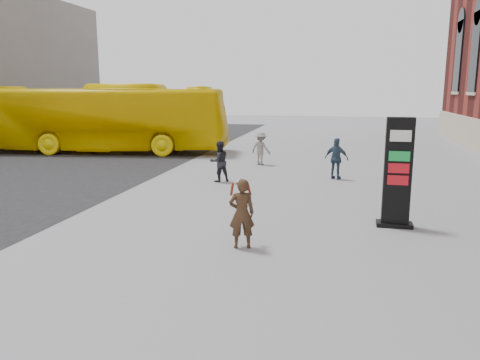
% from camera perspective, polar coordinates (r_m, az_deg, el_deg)
% --- Properties ---
extents(ground, '(100.00, 100.00, 0.00)m').
position_cam_1_polar(ground, '(10.65, -0.03, -7.87)').
color(ground, '#9E9EA3').
extents(info_pylon, '(0.89, 0.45, 2.77)m').
position_cam_1_polar(info_pylon, '(12.32, 18.66, 0.81)').
color(info_pylon, black).
rests_on(info_pylon, ground).
extents(woman, '(0.71, 0.68, 1.56)m').
position_cam_1_polar(woman, '(10.23, 0.20, -3.98)').
color(woman, '#3C2719').
rests_on(woman, ground).
extents(bus, '(13.56, 4.78, 3.70)m').
position_cam_1_polar(bus, '(26.71, -16.14, 7.23)').
color(bus, '#F0CA01').
rests_on(bus, road).
extents(pedestrian_a, '(0.94, 0.91, 1.53)m').
position_cam_1_polar(pedestrian_a, '(17.55, -2.55, 2.26)').
color(pedestrian_a, black).
rests_on(pedestrian_a, ground).
extents(pedestrian_b, '(1.12, 0.90, 1.52)m').
position_cam_1_polar(pedestrian_b, '(21.47, 2.56, 3.88)').
color(pedestrian_b, gray).
rests_on(pedestrian_b, ground).
extents(pedestrian_c, '(1.01, 0.66, 1.60)m').
position_cam_1_polar(pedestrian_c, '(18.39, 11.68, 2.57)').
color(pedestrian_c, '#32475B').
rests_on(pedestrian_c, ground).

